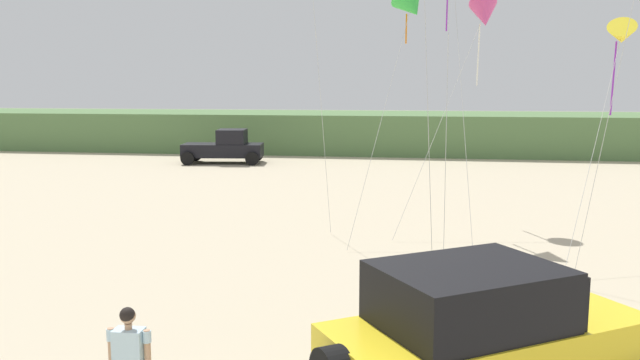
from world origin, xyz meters
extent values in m
cube|color=#567A47|center=(1.90, 40.58, 1.30)|extent=(90.00, 8.63, 2.60)
cube|color=yellow|center=(3.57, 3.81, 1.01)|extent=(4.69, 3.95, 0.90)
cube|color=yellow|center=(4.95, 4.71, 1.38)|extent=(1.85, 2.02, 0.12)
cube|color=black|center=(3.28, 3.61, 1.86)|extent=(2.89, 2.73, 0.80)
cube|color=black|center=(4.28, 4.27, 1.82)|extent=(1.00, 1.45, 0.72)
cube|color=black|center=(5.48, 5.06, 0.74)|extent=(1.16, 1.62, 0.28)
cylinder|color=black|center=(4.47, 5.63, 0.42)|extent=(0.87, 0.71, 0.84)
cylinder|color=black|center=(4.47, 5.63, 0.42)|extent=(0.49, 0.47, 0.38)
cube|color=silver|center=(-1.20, 3.05, 1.09)|extent=(0.40, 0.27, 0.54)
cylinder|color=tan|center=(-1.45, 3.05, 1.08)|extent=(0.09, 0.09, 0.56)
cylinder|color=silver|center=(-1.45, 3.05, 1.27)|extent=(0.11, 0.11, 0.16)
cylinder|color=tan|center=(-0.94, 3.06, 1.08)|extent=(0.09, 0.09, 0.56)
cylinder|color=silver|center=(-0.94, 3.06, 1.27)|extent=(0.11, 0.11, 0.16)
cylinder|color=tan|center=(-1.20, 3.05, 1.40)|extent=(0.10, 0.10, 0.08)
sphere|color=tan|center=(-1.20, 3.05, 1.54)|extent=(0.21, 0.21, 0.21)
sphere|color=black|center=(-1.20, 3.04, 1.56)|extent=(0.21, 0.21, 0.21)
cube|color=black|center=(-8.73, 31.89, 0.76)|extent=(4.80, 2.44, 0.76)
cube|color=black|center=(-8.18, 31.96, 1.56)|extent=(1.81, 1.98, 0.84)
cylinder|color=black|center=(-7.02, 33.16, 0.38)|extent=(0.79, 0.35, 0.76)
cylinder|color=black|center=(-6.76, 31.07, 0.38)|extent=(0.79, 0.35, 0.76)
cylinder|color=black|center=(-10.69, 32.71, 0.38)|extent=(0.79, 0.35, 0.76)
cylinder|color=black|center=(-10.44, 30.62, 0.38)|extent=(0.79, 0.35, 0.76)
cone|color=yellow|center=(8.31, 15.50, 6.01)|extent=(0.94, 1.10, 1.13)
cylinder|color=purple|center=(8.16, 15.50, 4.75)|extent=(0.05, 0.19, 2.14)
cylinder|color=silver|center=(7.15, 13.08, 3.03)|extent=(2.34, 4.85, 5.96)
cylinder|color=silver|center=(-0.61, 15.33, 6.25)|extent=(1.15, 1.17, 12.40)
cone|color=green|center=(2.26, 16.90, 7.09)|extent=(1.56, 1.37, 1.50)
cylinder|color=orange|center=(2.11, 16.90, 6.37)|extent=(0.05, 0.24, 0.96)
cylinder|color=silver|center=(1.48, 14.78, 3.57)|extent=(1.58, 4.25, 7.04)
cylinder|color=silver|center=(6.95, 10.98, 4.44)|extent=(1.67, 1.32, 8.78)
cylinder|color=purple|center=(3.41, 17.43, 7.16)|extent=(0.05, 0.26, 1.69)
cylinder|color=silver|center=(3.81, 14.77, 4.16)|extent=(0.52, 5.32, 8.22)
cone|color=#E04C93|center=(4.67, 18.28, 6.92)|extent=(1.39, 1.68, 1.60)
cylinder|color=white|center=(4.52, 18.28, 5.57)|extent=(0.05, 0.45, 2.06)
cylinder|color=silver|center=(3.28, 16.14, 3.49)|extent=(2.81, 4.28, 6.88)
cylinder|color=silver|center=(3.19, 10.46, 6.17)|extent=(0.08, 3.63, 12.24)
camera|label=1|loc=(2.59, -4.80, 4.61)|focal=36.66mm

